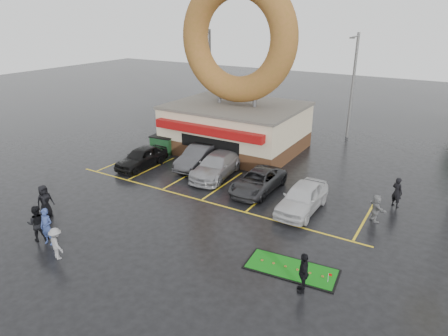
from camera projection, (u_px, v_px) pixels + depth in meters
The scene contains 18 objects.
ground at pixel (165, 224), 21.23m from camera, with size 120.00×120.00×0.00m, color black.
donut_shop at pixel (236, 95), 31.39m from camera, with size 10.20×8.70×13.50m.
streetlight_left at pixel (210, 73), 40.18m from camera, with size 0.40×2.21×9.00m.
streetlight_mid at pixel (353, 84), 34.27m from camera, with size 0.40×2.21×9.00m.
car_black at pixel (142, 157), 28.85m from camera, with size 1.75×4.34×1.48m, color black.
car_dgrey at pixel (199, 157), 28.91m from camera, with size 1.64×4.69×1.54m, color #333336.
car_silver at pixel (217, 165), 27.28m from camera, with size 2.15×5.29×1.54m, color gray.
car_grey at pixel (258, 181), 25.01m from camera, with size 2.19×4.75×1.32m, color #2B2B2D.
car_white at pixel (302, 198), 22.47m from camera, with size 1.87×4.64×1.58m, color silver.
person_blue at pixel (47, 227), 19.13m from camera, with size 0.68×0.45×1.87m, color navy.
person_blackjkt at pixel (37, 223), 19.47m from camera, with size 0.90×0.70×1.85m, color black.
person_hoodie at pixel (57, 244), 18.04m from camera, with size 1.00×0.57×1.54m, color gray.
person_bystander at pixel (45, 201), 21.75m from camera, with size 0.90×0.59×1.84m, color black.
person_cameraman at pixel (303, 273), 15.85m from camera, with size 1.03×0.43×1.76m, color black.
person_walker_near at pixel (376, 208), 21.34m from camera, with size 1.42×0.45×1.53m, color gray.
person_walker_far at pixel (397, 192), 22.90m from camera, with size 0.65×0.43×1.79m, color black.
dumpster at pixel (163, 145), 31.89m from camera, with size 1.80×1.20×1.30m, color #1B4724.
putting_green at pixel (291, 269), 17.49m from camera, with size 4.16×2.09×0.51m.
Camera 1 is at (12.29, -14.40, 10.53)m, focal length 32.00 mm.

